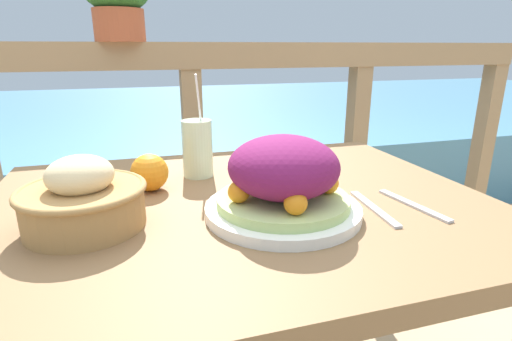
{
  "coord_description": "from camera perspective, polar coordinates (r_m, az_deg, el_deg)",
  "views": [
    {
      "loc": [
        -0.19,
        -0.75,
        1.04
      ],
      "look_at": [
        0.03,
        0.0,
        0.8
      ],
      "focal_mm": 28.0,
      "sensor_mm": 36.0,
      "label": 1
    }
  ],
  "objects": [
    {
      "name": "orange_near_basket",
      "position": [
        0.9,
        -14.97,
        -0.28
      ],
      "size": [
        0.08,
        0.08,
        0.08
      ],
      "color": "orange",
      "rests_on": "patio_table"
    },
    {
      "name": "patio_table",
      "position": [
        0.88,
        -2.11,
        -10.67
      ],
      "size": [
        1.03,
        0.8,
        0.74
      ],
      "color": "olive",
      "rests_on": "ground_plane"
    },
    {
      "name": "sea_backdrop",
      "position": [
        4.04,
        -13.7,
        5.43
      ],
      "size": [
        12.0,
        4.0,
        0.49
      ],
      "color": "teal",
      "rests_on": "ground_plane"
    },
    {
      "name": "railing_fence",
      "position": [
        1.5,
        -8.99,
        4.92
      ],
      "size": [
        2.8,
        0.08,
        1.06
      ],
      "color": "#937551",
      "rests_on": "ground_plane"
    },
    {
      "name": "knife",
      "position": [
        0.86,
        21.52,
        -4.59
      ],
      "size": [
        0.04,
        0.18,
        0.0
      ],
      "color": "silver",
      "rests_on": "patio_table"
    },
    {
      "name": "bread_basket",
      "position": [
        0.76,
        -23.46,
        -3.78
      ],
      "size": [
        0.22,
        0.22,
        0.13
      ],
      "color": "#AD7F47",
      "rests_on": "patio_table"
    },
    {
      "name": "drink_glass",
      "position": [
        0.98,
        -8.36,
        3.16
      ],
      "size": [
        0.07,
        0.07,
        0.25
      ],
      "color": "beige",
      "rests_on": "patio_table"
    },
    {
      "name": "salad_plate",
      "position": [
        0.74,
        3.92,
        -1.61
      ],
      "size": [
        0.29,
        0.29,
        0.15
      ],
      "color": "white",
      "rests_on": "patio_table"
    },
    {
      "name": "fork",
      "position": [
        0.82,
        16.47,
        -5.17
      ],
      "size": [
        0.03,
        0.18,
        0.0
      ],
      "color": "silver",
      "rests_on": "patio_table"
    }
  ]
}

